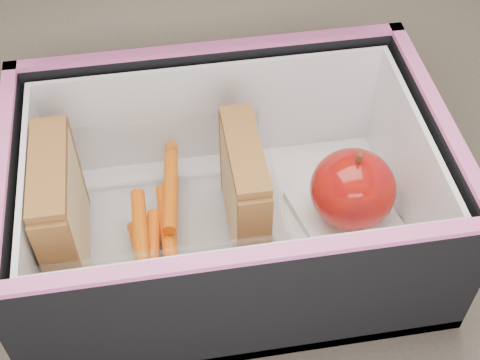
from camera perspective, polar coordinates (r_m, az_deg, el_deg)
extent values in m
cube|color=brown|center=(0.59, -2.47, -3.31)|extent=(1.20, 0.80, 0.03)
cube|color=#D1B77E|center=(0.51, -15.79, -2.83)|extent=(0.01, 0.09, 0.09)
cube|color=#AF4E4E|center=(0.51, -14.85, -3.00)|extent=(0.01, 0.09, 0.09)
cube|color=#D1B77E|center=(0.50, -14.07, -2.64)|extent=(0.01, 0.09, 0.09)
cube|color=brown|center=(0.47, -16.12, 1.09)|extent=(0.03, 0.09, 0.01)
cube|color=#D1B77E|center=(0.50, -0.45, -1.20)|extent=(0.01, 0.08, 0.09)
cube|color=#AF4E4E|center=(0.51, 0.36, -1.36)|extent=(0.01, 0.08, 0.08)
cube|color=#D1B77E|center=(0.51, 1.17, -1.00)|extent=(0.01, 0.08, 0.09)
cube|color=brown|center=(0.47, 0.39, 2.64)|extent=(0.02, 0.09, 0.01)
cylinder|color=#D25918|center=(0.51, -7.99, -7.59)|extent=(0.03, 0.09, 0.01)
cylinder|color=#D25918|center=(0.52, -6.20, -4.41)|extent=(0.01, 0.09, 0.01)
cylinder|color=#D25918|center=(0.53, -5.96, -0.50)|extent=(0.02, 0.09, 0.01)
cylinder|color=#D25918|center=(0.54, -5.91, -3.24)|extent=(0.02, 0.09, 0.01)
cylinder|color=#D25918|center=(0.50, -7.55, -6.78)|extent=(0.02, 0.09, 0.01)
cylinder|color=#D25918|center=(0.50, -8.46, -4.91)|extent=(0.01, 0.09, 0.01)
cube|color=white|center=(0.55, 8.90, -2.87)|extent=(0.09, 0.09, 0.01)
ellipsoid|color=maroon|center=(0.53, 9.60, -0.77)|extent=(0.08, 0.08, 0.06)
cylinder|color=#4E331B|center=(0.50, 10.10, 1.81)|extent=(0.01, 0.01, 0.01)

